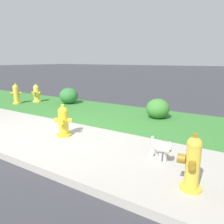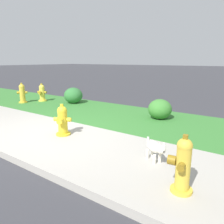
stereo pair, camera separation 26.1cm
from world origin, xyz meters
name	(u,v)px [view 2 (the right image)]	position (x,y,z in m)	size (l,w,h in m)	color
ground_plane	(48,135)	(0.00, 0.00, 0.00)	(120.00, 120.00, 0.00)	#38383D
sidewalk_pavement	(48,135)	(0.00, 0.00, 0.01)	(18.00, 2.10, 0.01)	#ADA89E
grass_verge	(111,114)	(0.00, 2.41, 0.00)	(18.00, 2.73, 0.01)	#387A33
fire_hydrant_far_end	(42,93)	(-3.47, 2.54, 0.34)	(0.39, 0.37, 0.71)	yellow
fire_hydrant_mid_block	(183,165)	(3.09, -0.43, 0.37)	(0.33, 0.37, 0.76)	gold
fire_hydrant_near_corner	(63,121)	(0.27, 0.19, 0.33)	(0.38, 0.36, 0.70)	yellow
fire_hydrant_by_grass_verge	(22,93)	(-3.82, 1.90, 0.37)	(0.35, 0.35, 0.77)	gold
small_white_dog	(155,148)	(2.47, 0.15, 0.24)	(0.44, 0.36, 0.41)	silver
shrub_bush_far_verge	(160,109)	(1.46, 2.72, 0.28)	(0.66, 0.66, 0.56)	#3D7F33
shrub_bush_mid_verge	(73,95)	(-2.16, 2.97, 0.30)	(0.70, 0.70, 0.60)	#337538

